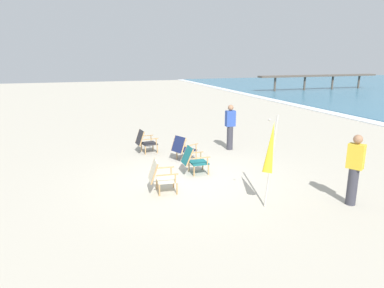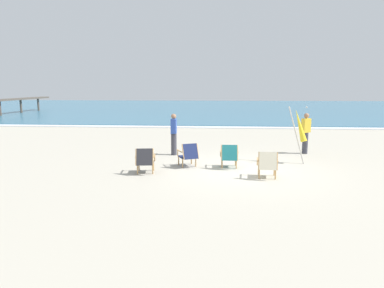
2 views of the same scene
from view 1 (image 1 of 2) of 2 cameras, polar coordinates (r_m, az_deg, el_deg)
name	(u,v)px [view 1 (image 1 of 2)]	position (r m, az deg, el deg)	size (l,w,h in m)	color
ground_plane	(192,178)	(9.54, 0.05, -5.72)	(80.00, 80.00, 0.00)	#B7AF9E
beach_chair_front_right	(193,159)	(9.77, 0.24, -2.57)	(0.60, 0.72, 0.80)	#196066
beach_chair_far_center	(183,147)	(11.04, -1.52, -0.57)	(0.81, 0.87, 0.81)	#19234C
beach_chair_front_left	(161,176)	(8.48, -5.27, -5.29)	(0.64, 0.72, 0.82)	beige
beach_chair_mid_center	(145,141)	(12.02, -7.85, 0.53)	(0.66, 0.75, 0.82)	#28282D
umbrella_furled_yellow	(271,148)	(7.78, 13.00, -0.61)	(0.64, 0.66, 2.01)	#B7B2A8
person_near_chairs	(354,169)	(8.45, 25.43, -3.84)	(0.39, 0.35, 1.63)	#383842
person_by_waterline	(230,127)	(12.32, 6.37, 2.87)	(0.22, 0.34, 1.63)	#383842
pier_distant	(319,77)	(36.34, 20.45, 10.49)	(0.90, 13.11, 1.55)	brown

